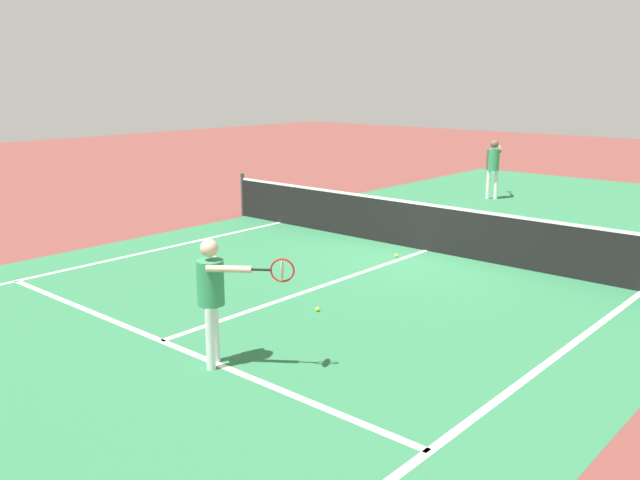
% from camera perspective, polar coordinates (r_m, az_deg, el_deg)
% --- Properties ---
extents(ground_plane, '(60.00, 60.00, 0.00)m').
position_cam_1_polar(ground_plane, '(13.74, 8.92, -0.88)').
color(ground_plane, brown).
extents(court_surface_inbounds, '(10.62, 24.40, 0.00)m').
position_cam_1_polar(court_surface_inbounds, '(13.74, 8.92, -0.88)').
color(court_surface_inbounds, '#2D7247').
rests_on(court_surface_inbounds, ground_plane).
extents(line_sideline_left, '(0.10, 11.89, 0.01)m').
position_cam_1_polar(line_sideline_left, '(12.83, -22.37, -2.76)').
color(line_sideline_left, white).
rests_on(line_sideline_left, ground_plane).
extents(line_sideline_right, '(0.10, 11.89, 0.01)m').
position_cam_1_polar(line_sideline_right, '(6.97, 11.23, -15.60)').
color(line_sideline_right, white).
rests_on(line_sideline_right, ground_plane).
extents(line_service_near, '(8.22, 0.10, 0.01)m').
position_cam_1_polar(line_service_near, '(9.23, -13.20, -8.27)').
color(line_service_near, white).
rests_on(line_service_near, ground_plane).
extents(line_center_service, '(0.10, 6.40, 0.01)m').
position_cam_1_polar(line_center_service, '(11.26, 0.12, -3.91)').
color(line_center_service, white).
rests_on(line_center_service, ground_plane).
extents(net, '(10.89, 0.09, 1.07)m').
position_cam_1_polar(net, '(13.63, 8.99, 1.12)').
color(net, '#33383D').
rests_on(net, ground_plane).
extents(player_near, '(1.08, 0.65, 1.56)m').
position_cam_1_polar(player_near, '(8.03, -8.99, -4.09)').
color(player_near, white).
rests_on(player_near, ground_plane).
extents(player_far, '(0.64, 1.14, 1.68)m').
position_cam_1_polar(player_far, '(19.95, 14.40, 6.36)').
color(player_far, white).
rests_on(player_far, ground_plane).
extents(tennis_ball_mid_court, '(0.07, 0.07, 0.07)m').
position_cam_1_polar(tennis_ball_mid_court, '(10.07, -0.22, -5.85)').
color(tennis_ball_mid_court, '#CCE033').
rests_on(tennis_ball_mid_court, ground_plane).
extents(tennis_ball_near_net, '(0.07, 0.07, 0.07)m').
position_cam_1_polar(tennis_ball_near_net, '(13.14, 6.44, -1.31)').
color(tennis_ball_near_net, '#CCE033').
rests_on(tennis_ball_near_net, ground_plane).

